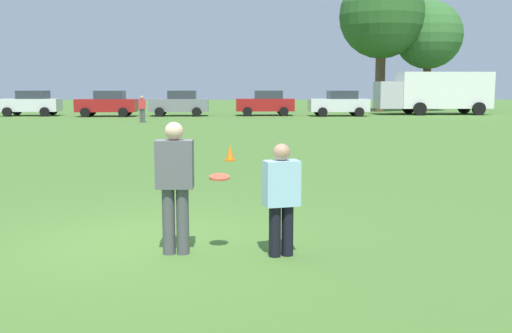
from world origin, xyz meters
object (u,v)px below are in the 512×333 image
Objects in this scene: player_thrower at (175,180)px; box_truck at (435,91)px; parked_car_near_right at (339,103)px; player_defender at (281,194)px; parked_car_mid_right at (266,103)px; bystander_sideline_watcher at (142,107)px; parked_car_center at (180,103)px; traffic_cone at (230,153)px; frisbee at (220,177)px; parked_car_mid_left at (107,103)px; parked_car_near_left at (31,103)px.

player_thrower is 40.45m from box_truck.
player_defender is at bearing -100.60° from parked_car_near_right.
parked_car_mid_right is at bearing 85.71° from player_thrower.
player_defender is at bearing -77.32° from bystander_sideline_watcher.
parked_car_near_right is (11.48, -0.45, 0.00)m from parked_car_center.
traffic_cone is 0.30× the size of bystander_sideline_watcher.
parked_car_mid_right is 5.34m from parked_car_near_right.
player_thrower is 0.58m from frisbee.
frisbee is 9.78m from traffic_cone.
box_truck is at bearing 15.58° from parked_car_near_right.
parked_car_near_right is at bearing 0.25° from parked_car_mid_left.
player_thrower is at bearing -79.94° from bystander_sideline_watcher.
parked_car_mid_right is (16.98, 0.07, 0.00)m from parked_car_near_left.
parked_car_near_right is at bearing -164.42° from box_truck.
frisbee reaches higher than traffic_cone.
parked_car_near_left is at bearing 139.21° from bystander_sideline_watcher.
parked_car_near_left is (-15.64, 36.16, 0.11)m from player_defender.
traffic_cone is (0.55, 9.76, -0.74)m from player_thrower.
bystander_sideline_watcher is (-6.33, 28.13, 0.08)m from player_defender.
bystander_sideline_watcher is (-4.97, 28.00, -0.08)m from player_thrower.
box_truck is (15.04, 27.56, 1.52)m from traffic_cone.
player_thrower is at bearing -112.67° from box_truck.
player_thrower is 1.38m from player_defender.
parked_car_near_left is (-14.85, 36.02, -0.09)m from frisbee.
parked_car_near_left is 5.78m from parked_car_mid_left.
traffic_cone is 26.21m from parked_car_center.
parked_car_near_right is at bearing -2.27° from parked_car_center.
player_thrower is at bearing 174.47° from player_defender.
player_thrower is 6.36× the size of frisbee.
parked_car_center is 6.23m from parked_car_mid_right.
frisbee is 0.06× the size of parked_car_mid_right.
parked_car_mid_right is (2.16, 26.34, 0.69)m from traffic_cone.
parked_car_near_right is 2.67× the size of bystander_sideline_watcher.
bystander_sideline_watcher is at bearing 102.68° from player_defender.
box_truck is at bearing 68.08° from frisbee.
parked_car_mid_left is 1.00× the size of parked_car_mid_right.
parked_car_mid_left is 11.32m from parked_car_mid_right.
parked_car_near_right is at bearing 79.40° from player_defender.
player_defender is 35.94m from parked_car_near_right.
frisbee is at bearing -83.47° from parked_car_center.
box_truck is 22.58m from bystander_sideline_watcher.
player_defender reaches higher than traffic_cone.
traffic_cone is (-0.03, 9.75, -0.78)m from frisbee.
parked_car_near_left is 1.00× the size of parked_car_near_right.
player_defender is 9.94m from traffic_cone.
player_defender is 0.92× the size of bystander_sideline_watcher.
player_thrower is at bearing -102.77° from parked_car_near_right.
player_thrower is 9.80m from traffic_cone.
parked_car_near_right reaches higher than bystander_sideline_watcher.
parked_car_center reaches higher than player_defender.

